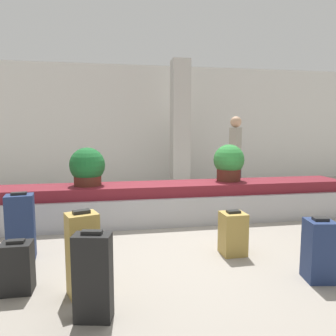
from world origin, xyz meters
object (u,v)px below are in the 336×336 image
(suitcase_0, at_px, (233,233))
(traveler_0, at_px, (235,148))
(suitcase_4, at_px, (83,254))
(suitcase_6, at_px, (17,267))
(suitcase_5, at_px, (21,227))
(potted_plant_0, at_px, (87,167))
(potted_plant_1, at_px, (229,163))
(pillar, at_px, (180,124))
(suitcase_2, at_px, (319,250))
(suitcase_3, at_px, (93,277))

(suitcase_0, bearing_deg, traveler_0, 66.30)
(suitcase_0, height_order, suitcase_4, suitcase_4)
(suitcase_4, bearing_deg, suitcase_6, 147.21)
(suitcase_5, bearing_deg, suitcase_6, -85.72)
(potted_plant_0, bearing_deg, potted_plant_1, 0.80)
(suitcase_0, distance_m, potted_plant_1, 1.86)
(pillar, height_order, suitcase_0, pillar)
(suitcase_2, height_order, suitcase_5, suitcase_5)
(suitcase_0, relative_size, suitcase_3, 0.74)
(pillar, relative_size, traveler_0, 1.81)
(potted_plant_0, bearing_deg, suitcase_3, -86.12)
(suitcase_2, relative_size, traveler_0, 0.36)
(suitcase_4, relative_size, traveler_0, 0.44)
(pillar, xyz_separation_m, suitcase_4, (-2.07, -5.26, -1.22))
(suitcase_3, xyz_separation_m, suitcase_5, (-0.87, 1.40, 0.03))
(suitcase_3, relative_size, suitcase_6, 1.46)
(pillar, bearing_deg, traveler_0, -51.12)
(suitcase_0, bearing_deg, pillar, 83.79)
(potted_plant_1, bearing_deg, suitcase_6, -142.95)
(suitcase_4, distance_m, suitcase_6, 0.63)
(pillar, height_order, suitcase_2, pillar)
(suitcase_2, bearing_deg, suitcase_0, 135.79)
(potted_plant_0, relative_size, traveler_0, 0.34)
(suitcase_4, xyz_separation_m, potted_plant_1, (2.25, 2.30, 0.55))
(suitcase_3, bearing_deg, pillar, 83.18)
(suitcase_6, height_order, traveler_0, traveler_0)
(suitcase_5, distance_m, traveler_0, 4.94)
(pillar, height_order, potted_plant_0, pillar)
(pillar, relative_size, suitcase_6, 6.41)
(suitcase_6, xyz_separation_m, potted_plant_0, (0.52, 2.12, 0.66))
(suitcase_5, xyz_separation_m, suitcase_6, (0.16, -0.83, -0.14))
(suitcase_2, height_order, suitcase_3, suitcase_3)
(suitcase_0, xyz_separation_m, suitcase_4, (-1.69, -0.66, 0.12))
(suitcase_5, xyz_separation_m, traveler_0, (3.82, 3.05, 0.69))
(pillar, distance_m, suitcase_3, 6.14)
(suitcase_4, height_order, suitcase_6, suitcase_4)
(pillar, bearing_deg, suitcase_6, -117.58)
(suitcase_0, relative_size, suitcase_5, 0.69)
(traveler_0, bearing_deg, suitcase_4, -175.04)
(suitcase_0, distance_m, suitcase_5, 2.48)
(suitcase_5, relative_size, traveler_0, 0.44)
(suitcase_0, xyz_separation_m, suitcase_2, (0.58, -0.80, 0.05))
(suitcase_4, height_order, potted_plant_0, potted_plant_0)
(suitcase_0, xyz_separation_m, suitcase_5, (-2.46, 0.31, 0.12))
(pillar, relative_size, potted_plant_0, 5.40)
(potted_plant_0, bearing_deg, suitcase_6, -103.85)
(suitcase_0, height_order, potted_plant_1, potted_plant_1)
(suitcase_0, relative_size, suitcase_4, 0.68)
(pillar, bearing_deg, suitcase_5, -123.48)
(pillar, distance_m, suitcase_6, 5.92)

